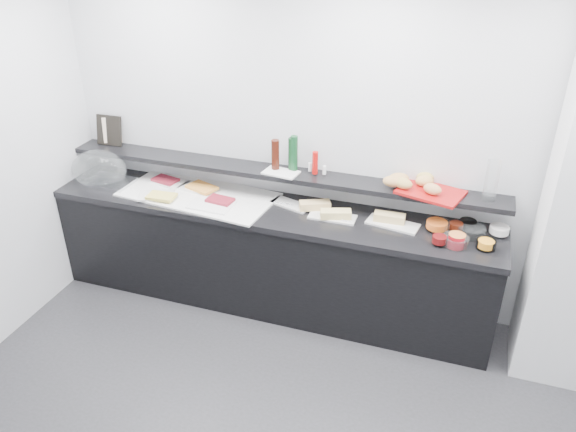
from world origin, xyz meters
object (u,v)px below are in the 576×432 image
(condiment_tray, at_px, (281,173))
(carafe, at_px, (491,181))
(framed_print, at_px, (109,130))
(sandwich_plate_mid, at_px, (332,217))
(cloche_base, at_px, (110,182))
(bread_tray, at_px, (431,192))

(condiment_tray, xyz_separation_m, carafe, (1.55, 0.04, 0.14))
(framed_print, bearing_deg, sandwich_plate_mid, -8.33)
(cloche_base, xyz_separation_m, condiment_tray, (1.49, 0.17, 0.24))
(sandwich_plate_mid, xyz_separation_m, framed_print, (-2.08, 0.24, 0.37))
(cloche_base, height_order, carafe, carafe)
(cloche_base, relative_size, sandwich_plate_mid, 1.09)
(sandwich_plate_mid, distance_m, bread_tray, 0.75)
(condiment_tray, relative_size, bread_tray, 0.60)
(sandwich_plate_mid, height_order, condiment_tray, condiment_tray)
(cloche_base, height_order, bread_tray, bread_tray)
(bread_tray, bearing_deg, framed_print, -165.95)
(condiment_tray, bearing_deg, bread_tray, 8.50)
(framed_print, bearing_deg, bread_tray, -3.73)
(cloche_base, bearing_deg, sandwich_plate_mid, 3.43)
(cloche_base, height_order, framed_print, framed_print)
(cloche_base, distance_m, framed_print, 0.47)
(framed_print, bearing_deg, carafe, -3.09)
(framed_print, xyz_separation_m, bread_tray, (2.77, -0.09, -0.12))
(carafe, bearing_deg, sandwich_plate_mid, -171.22)
(condiment_tray, bearing_deg, carafe, 9.14)
(sandwich_plate_mid, bearing_deg, condiment_tray, 163.52)
(condiment_tray, distance_m, bread_tray, 1.15)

